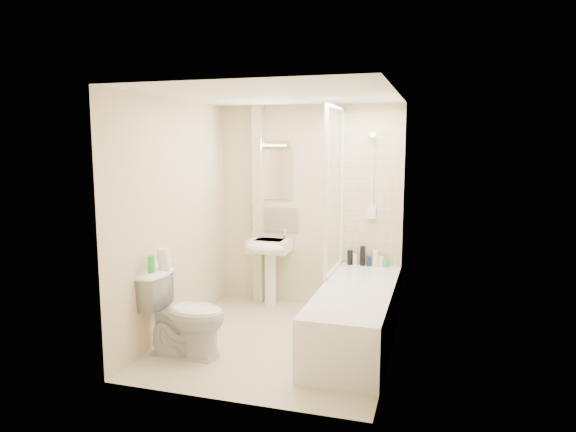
% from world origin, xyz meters
% --- Properties ---
extents(floor, '(2.50, 2.50, 0.00)m').
position_xyz_m(floor, '(0.00, 0.00, 0.00)').
color(floor, beige).
rests_on(floor, ground).
extents(wall_back, '(2.20, 0.02, 2.40)m').
position_xyz_m(wall_back, '(0.00, 1.25, 1.20)').
color(wall_back, beige).
rests_on(wall_back, ground).
extents(wall_left, '(0.02, 2.50, 2.40)m').
position_xyz_m(wall_left, '(-1.10, 0.00, 1.20)').
color(wall_left, beige).
rests_on(wall_left, ground).
extents(wall_right, '(0.02, 2.50, 2.40)m').
position_xyz_m(wall_right, '(1.10, 0.00, 1.20)').
color(wall_right, beige).
rests_on(wall_right, ground).
extents(ceiling, '(2.20, 2.50, 0.02)m').
position_xyz_m(ceiling, '(0.00, 0.00, 2.40)').
color(ceiling, white).
rests_on(ceiling, wall_back).
extents(tile_back, '(0.70, 0.01, 1.75)m').
position_xyz_m(tile_back, '(0.75, 1.24, 1.42)').
color(tile_back, beige).
rests_on(tile_back, wall_back).
extents(tile_right, '(0.01, 2.10, 1.75)m').
position_xyz_m(tile_right, '(1.09, 0.20, 1.42)').
color(tile_right, beige).
rests_on(tile_right, wall_right).
extents(pipe_boxing, '(0.12, 0.12, 2.40)m').
position_xyz_m(pipe_boxing, '(-0.62, 1.19, 1.20)').
color(pipe_boxing, beige).
rests_on(pipe_boxing, ground).
extents(splashback, '(0.60, 0.02, 0.30)m').
position_xyz_m(splashback, '(-0.43, 1.24, 1.03)').
color(splashback, beige).
rests_on(splashback, wall_back).
extents(mirror, '(0.46, 0.01, 0.60)m').
position_xyz_m(mirror, '(-0.43, 1.24, 1.58)').
color(mirror, white).
rests_on(mirror, wall_back).
extents(strip_light, '(0.42, 0.07, 0.07)m').
position_xyz_m(strip_light, '(-0.43, 1.22, 1.95)').
color(strip_light, silver).
rests_on(strip_light, wall_back).
extents(bathtub, '(0.70, 2.10, 0.55)m').
position_xyz_m(bathtub, '(0.75, 0.20, 0.29)').
color(bathtub, white).
rests_on(bathtub, ground).
extents(shower_screen, '(0.04, 0.92, 1.80)m').
position_xyz_m(shower_screen, '(0.40, 0.80, 1.45)').
color(shower_screen, white).
rests_on(shower_screen, bathtub).
extents(shower_fixture, '(0.10, 0.16, 0.99)m').
position_xyz_m(shower_fixture, '(0.75, 1.19, 1.55)').
color(shower_fixture, white).
rests_on(shower_fixture, wall_back).
extents(pedestal_sink, '(0.48, 0.46, 0.93)m').
position_xyz_m(pedestal_sink, '(-0.43, 1.01, 0.65)').
color(pedestal_sink, white).
rests_on(pedestal_sink, ground).
extents(bottle_black_a, '(0.06, 0.06, 0.17)m').
position_xyz_m(bottle_black_a, '(0.52, 1.16, 0.64)').
color(bottle_black_a, black).
rests_on(bottle_black_a, bathtub).
extents(bottle_white_a, '(0.06, 0.06, 0.13)m').
position_xyz_m(bottle_white_a, '(0.58, 1.16, 0.62)').
color(bottle_white_a, silver).
rests_on(bottle_white_a, bathtub).
extents(bottle_black_b, '(0.06, 0.06, 0.23)m').
position_xyz_m(bottle_black_b, '(0.66, 1.16, 0.66)').
color(bottle_black_b, black).
rests_on(bottle_black_b, bathtub).
extents(bottle_blue, '(0.06, 0.06, 0.12)m').
position_xyz_m(bottle_blue, '(0.74, 1.16, 0.61)').
color(bottle_blue, navy).
rests_on(bottle_blue, bathtub).
extents(bottle_cream, '(0.07, 0.07, 0.19)m').
position_xyz_m(bottle_cream, '(0.82, 1.16, 0.64)').
color(bottle_cream, '#F7EFBF').
rests_on(bottle_cream, bathtub).
extents(bottle_white_b, '(0.06, 0.06, 0.12)m').
position_xyz_m(bottle_white_b, '(0.88, 1.16, 0.61)').
color(bottle_white_b, white).
rests_on(bottle_white_b, bathtub).
extents(bottle_green, '(0.06, 0.06, 0.09)m').
position_xyz_m(bottle_green, '(0.93, 1.16, 0.60)').
color(bottle_green, '#31BE5B').
rests_on(bottle_green, bathtub).
extents(toilet, '(0.44, 0.77, 0.78)m').
position_xyz_m(toilet, '(-0.72, -0.55, 0.39)').
color(toilet, white).
rests_on(toilet, ground).
extents(toilet_roll_lower, '(0.12, 0.12, 0.09)m').
position_xyz_m(toilet_roll_lower, '(-0.96, -0.46, 0.83)').
color(toilet_roll_lower, white).
rests_on(toilet_roll_lower, toilet).
extents(toilet_roll_upper, '(0.12, 0.12, 0.11)m').
position_xyz_m(toilet_roll_upper, '(-0.96, -0.48, 0.93)').
color(toilet_roll_upper, white).
rests_on(toilet_roll_upper, toilet_roll_lower).
extents(green_bottle, '(0.06, 0.06, 0.16)m').
position_xyz_m(green_bottle, '(-1.00, -0.64, 0.86)').
color(green_bottle, green).
rests_on(green_bottle, toilet).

